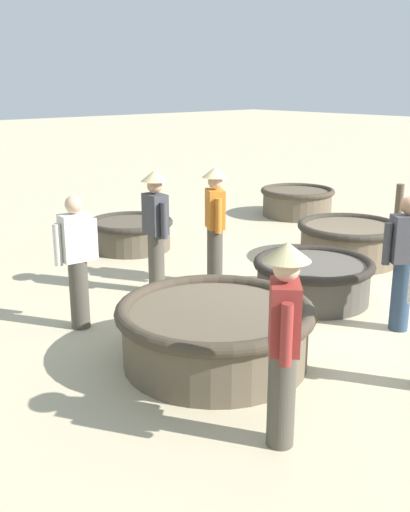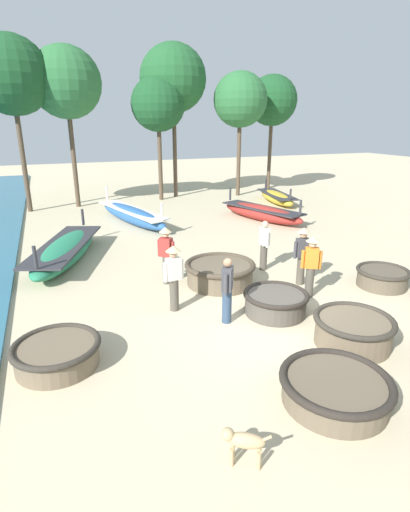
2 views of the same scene
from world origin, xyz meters
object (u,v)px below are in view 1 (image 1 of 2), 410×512
object	(u,v)px
coracle_front_right	(349,241)
fisherman_standing_left	(155,224)
fisherman_with_hat	(77,259)
fisherman_crouching	(404,261)
coracle_center	(297,201)
fisherman_standing_right	(215,218)
coracle_far_left	(313,278)
fisherman_hauling	(284,333)
coracle_beside_post	(131,233)
coracle_upturned	(215,331)
mooring_post_mid_beach	(398,211)

from	to	relation	value
coracle_front_right	fisherman_standing_left	world-z (taller)	fisherman_standing_left
fisherman_with_hat	fisherman_crouching	world-z (taller)	same
coracle_center	fisherman_standing_right	xyz separation A→B (m)	(-2.16, 4.39, 0.64)
fisherman_standing_left	fisherman_standing_right	bearing A→B (deg)	-109.31
coracle_far_left	fisherman_standing_left	xyz separation A→B (m)	(1.63, 1.34, 0.66)
fisherman_hauling	fisherman_standing_left	bearing A→B (deg)	-22.44
coracle_center	coracle_far_left	size ratio (longest dim) A/B	1.00
coracle_beside_post	coracle_center	bearing A→B (deg)	-92.32
coracle_front_right	coracle_far_left	size ratio (longest dim) A/B	1.05
fisherman_crouching	coracle_beside_post	bearing A→B (deg)	3.58
coracle_center	coracle_upturned	bearing A→B (deg)	123.39
coracle_beside_post	coracle_upturned	size ratio (longest dim) A/B	0.71
fisherman_with_hat	fisherman_standing_left	size ratio (longest dim) A/B	0.94
coracle_beside_post	fisherman_standing_right	xyz separation A→B (m)	(-2.33, 0.19, 0.67)
fisherman_with_hat	mooring_post_mid_beach	size ratio (longest dim) A/B	1.56
fisherman_crouching	mooring_post_mid_beach	bearing A→B (deg)	-58.46
coracle_upturned	fisherman_standing_right	world-z (taller)	fisherman_standing_right
fisherman_with_hat	fisherman_standing_left	world-z (taller)	fisherman_standing_left
coracle_center	mooring_post_mid_beach	size ratio (longest dim) A/B	1.56
coracle_upturned	fisherman_crouching	size ratio (longest dim) A/B	1.29
fisherman_hauling	fisherman_crouching	bearing A→B (deg)	-77.39
coracle_far_left	coracle_upturned	xyz separation A→B (m)	(-0.50, 2.21, 0.05)
coracle_far_left	fisherman_hauling	xyz separation A→B (m)	(-1.91, 2.80, 0.66)
coracle_center	fisherman_hauling	distance (m)	8.61
fisherman_hauling	mooring_post_mid_beach	xyz separation A→B (m)	(2.93, -6.53, -0.45)
coracle_center	mooring_post_mid_beach	xyz separation A→B (m)	(-2.48, 0.14, 0.18)
coracle_front_right	fisherman_standing_left	bearing A→B (deg)	74.41
coracle_far_left	fisherman_hauling	bearing A→B (deg)	124.25
coracle_beside_post	coracle_center	world-z (taller)	coracle_center
fisherman_standing_left	mooring_post_mid_beach	size ratio (longest dim) A/B	1.66
coracle_far_left	fisherman_crouching	size ratio (longest dim) A/B	1.01
coracle_center	fisherman_standing_right	size ratio (longest dim) A/B	0.94
coracle_upturned	fisherman_hauling	bearing A→B (deg)	157.26
coracle_beside_post	mooring_post_mid_beach	world-z (taller)	mooring_post_mid_beach
fisherman_crouching	coracle_front_right	bearing A→B (deg)	-42.66
coracle_upturned	fisherman_with_hat	distance (m)	1.88
fisherman_with_hat	coracle_beside_post	bearing A→B (deg)	-44.79
coracle_beside_post	coracle_upturned	distance (m)	4.58
coracle_beside_post	coracle_upturned	xyz separation A→B (m)	(-4.17, 1.87, 0.07)
fisherman_hauling	coracle_beside_post	bearing A→B (deg)	-23.81
fisherman_standing_right	fisherman_crouching	world-z (taller)	fisherman_standing_right
coracle_far_left	fisherman_crouching	distance (m)	1.39
coracle_front_right	coracle_beside_post	world-z (taller)	coracle_front_right
fisherman_hauling	fisherman_crouching	world-z (taller)	fisherman_hauling
mooring_post_mid_beach	fisherman_standing_left	bearing A→B (deg)	83.18
fisherman_crouching	coracle_center	bearing A→B (deg)	-39.10
fisherman_crouching	mooring_post_mid_beach	xyz separation A→B (m)	(2.31, -3.76, -0.33)
fisherman_with_hat	fisherman_standing_right	bearing A→B (deg)	-87.19
coracle_beside_post	coracle_far_left	world-z (taller)	coracle_far_left
fisherman_standing_right	fisherman_standing_left	distance (m)	0.87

